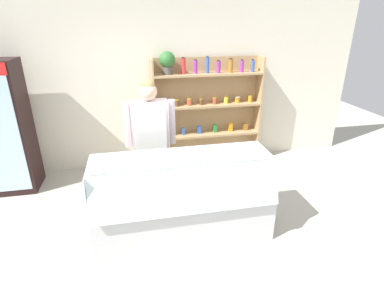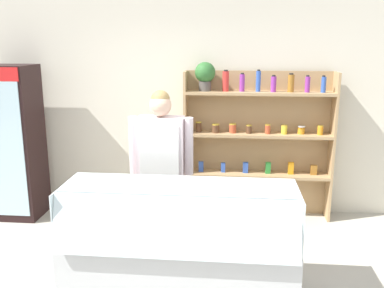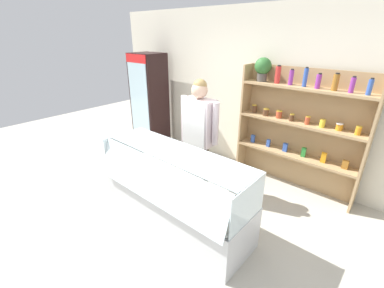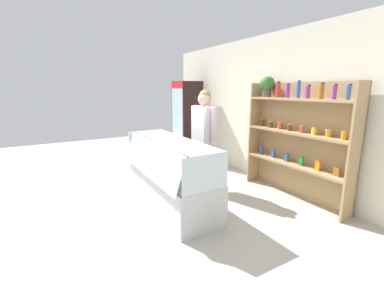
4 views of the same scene
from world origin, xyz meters
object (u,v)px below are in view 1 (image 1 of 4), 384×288
drinks_fridge (5,129)px  deli_display_case (183,211)px  shop_clerk (150,133)px  shelving_unit (203,104)px

drinks_fridge → deli_display_case: (2.29, -1.57, -0.64)m
drinks_fridge → shop_clerk: bearing=-21.1°
drinks_fridge → shelving_unit: size_ratio=0.98×
drinks_fridge → shelving_unit: bearing=6.0°
shop_clerk → shelving_unit: bearing=48.3°
drinks_fridge → shelving_unit: 3.01m
deli_display_case → shelving_unit: bearing=69.8°
drinks_fridge → shop_clerk: (2.01, -0.78, 0.07)m
deli_display_case → shop_clerk: (-0.28, 0.79, 0.72)m
drinks_fridge → shop_clerk: size_ratio=1.11×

